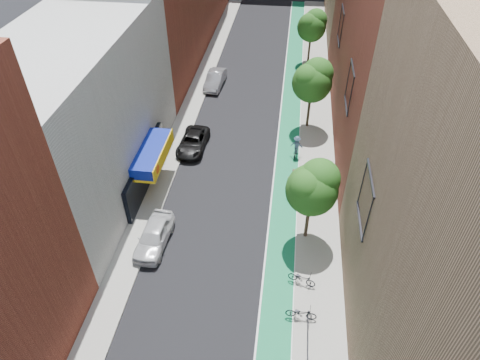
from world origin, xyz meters
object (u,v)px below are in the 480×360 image
(parked_car_white, at_px, (154,236))
(parked_car_silver, at_px, (215,79))
(cyclist_lane_far, at_px, (296,148))
(cyclist_lane_near, at_px, (293,182))
(cyclist_lane_mid, at_px, (292,190))
(parked_car_black, at_px, (193,142))

(parked_car_white, bearing_deg, parked_car_silver, 92.32)
(cyclist_lane_far, bearing_deg, cyclist_lane_near, 98.62)
(cyclist_lane_near, distance_m, cyclist_lane_mid, 0.71)
(parked_car_white, xyz_separation_m, cyclist_lane_near, (9.11, 6.65, 0.15))
(cyclist_lane_far, bearing_deg, parked_car_white, 61.18)
(parked_car_black, relative_size, parked_car_silver, 1.02)
(cyclist_lane_near, distance_m, cyclist_lane_far, 4.58)
(parked_car_silver, relative_size, cyclist_lane_near, 2.20)
(parked_car_silver, distance_m, cyclist_lane_near, 18.40)
(parked_car_black, xyz_separation_m, cyclist_lane_far, (9.01, 0.01, 0.19))
(cyclist_lane_mid, distance_m, cyclist_lane_far, 5.26)
(parked_car_black, relative_size, cyclist_lane_near, 2.25)
(cyclist_lane_near, bearing_deg, cyclist_lane_mid, 84.02)
(cyclist_lane_near, bearing_deg, parked_car_silver, -66.85)
(parked_car_black, relative_size, cyclist_lane_mid, 2.43)
(cyclist_lane_mid, height_order, cyclist_lane_far, cyclist_lane_mid)
(cyclist_lane_near, bearing_deg, parked_car_white, 30.48)
(parked_car_white, height_order, cyclist_lane_mid, cyclist_lane_mid)
(parked_car_silver, bearing_deg, cyclist_lane_mid, -58.59)
(parked_car_white, xyz_separation_m, parked_car_silver, (0.25, 22.78, -0.01))
(parked_car_black, bearing_deg, cyclist_lane_far, 2.37)
(parked_car_black, distance_m, cyclist_lane_near, 9.95)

